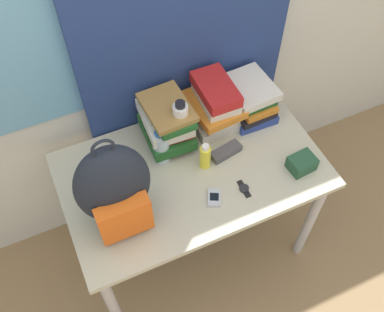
{
  "coord_description": "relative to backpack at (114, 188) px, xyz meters",
  "views": [
    {
      "loc": [
        -0.47,
        -0.69,
        2.43
      ],
      "look_at": [
        0.0,
        0.36,
        0.85
      ],
      "focal_mm": 42.0,
      "sensor_mm": 36.0,
      "label": 1
    }
  ],
  "objects": [
    {
      "name": "ground_plane",
      "position": [
        0.37,
        -0.27,
        -0.96
      ],
      "size": [
        12.0,
        12.0,
        0.0
      ],
      "primitive_type": "plane",
      "color": "#8C704C"
    },
    {
      "name": "wall_back",
      "position": [
        0.37,
        0.53,
        0.29
      ],
      "size": [
        6.0,
        0.06,
        2.5
      ],
      "color": "beige",
      "rests_on": "ground_plane"
    },
    {
      "name": "curtain_blue",
      "position": [
        0.52,
        0.47,
        0.29
      ],
      "size": [
        1.0,
        0.04,
        2.5
      ],
      "color": "navy",
      "rests_on": "ground_plane"
    },
    {
      "name": "desk",
      "position": [
        0.37,
        0.09,
        -0.31
      ],
      "size": [
        1.18,
        0.71,
        0.75
      ],
      "color": "#B7B299",
      "rests_on": "ground_plane"
    },
    {
      "name": "backpack",
      "position": [
        0.0,
        0.0,
        0.0
      ],
      "size": [
        0.3,
        0.23,
        0.5
      ],
      "color": "#1E232D",
      "rests_on": "desk"
    },
    {
      "name": "book_stack_left",
      "position": [
        0.34,
        0.29,
        -0.09
      ],
      "size": [
        0.22,
        0.29,
        0.23
      ],
      "color": "black",
      "rests_on": "desk"
    },
    {
      "name": "book_stack_center",
      "position": [
        0.58,
        0.3,
        -0.09
      ],
      "size": [
        0.23,
        0.28,
        0.26
      ],
      "color": "silver",
      "rests_on": "desk"
    },
    {
      "name": "book_stack_right",
      "position": [
        0.77,
        0.29,
        -0.12
      ],
      "size": [
        0.22,
        0.28,
        0.18
      ],
      "color": "navy",
      "rests_on": "desk"
    },
    {
      "name": "water_bottle",
      "position": [
        0.27,
        0.2,
        -0.12
      ],
      "size": [
        0.07,
        0.07,
        0.19
      ],
      "color": "silver",
      "rests_on": "desk"
    },
    {
      "name": "sports_bottle",
      "position": [
        0.38,
        0.23,
        -0.07
      ],
      "size": [
        0.07,
        0.07,
        0.3
      ],
      "color": "white",
      "rests_on": "desk"
    },
    {
      "name": "sunscreen_bottle",
      "position": [
        0.43,
        0.08,
        -0.14
      ],
      "size": [
        0.05,
        0.05,
        0.15
      ],
      "color": "yellow",
      "rests_on": "desk"
    },
    {
      "name": "cell_phone",
      "position": [
        0.39,
        -0.09,
        -0.2
      ],
      "size": [
        0.09,
        0.1,
        0.02
      ],
      "color": "#B7BCC6",
      "rests_on": "desk"
    },
    {
      "name": "sunglasses_case",
      "position": [
        0.55,
        0.1,
        -0.19
      ],
      "size": [
        0.16,
        0.08,
        0.04
      ],
      "color": "#47474C",
      "rests_on": "desk"
    },
    {
      "name": "camera_pouch",
      "position": [
        0.82,
        -0.11,
        -0.18
      ],
      "size": [
        0.12,
        0.1,
        0.07
      ],
      "color": "#234C33",
      "rests_on": "desk"
    },
    {
      "name": "wristwatch",
      "position": [
        0.53,
        -0.1,
        -0.21
      ],
      "size": [
        0.04,
        0.09,
        0.01
      ],
      "color": "black",
      "rests_on": "desk"
    }
  ]
}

